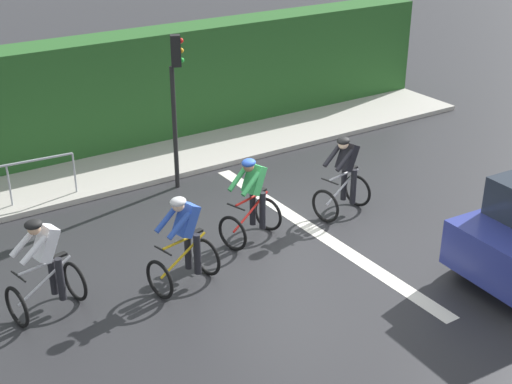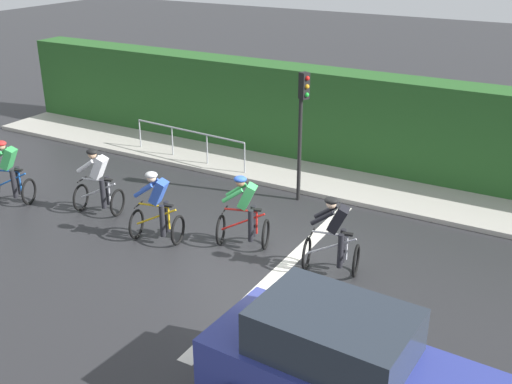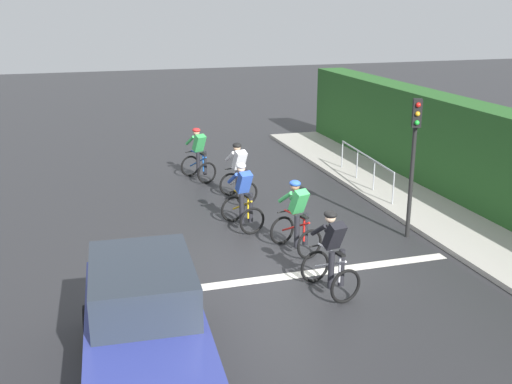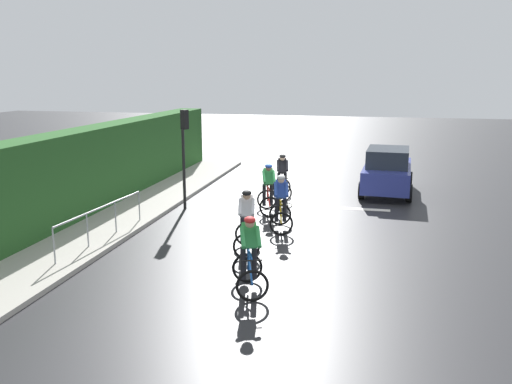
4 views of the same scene
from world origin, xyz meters
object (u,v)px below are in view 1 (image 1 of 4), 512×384
Objects in this scene: cyclist_second at (45,268)px; traffic_light_near_crossing at (176,89)px; cyclist_fourth at (252,201)px; cyclist_mid at (184,243)px; cyclist_trailing at (344,177)px.

traffic_light_near_crossing is at bearing -51.75° from cyclist_second.
cyclist_mid is at bearing 112.35° from cyclist_fourth.
cyclist_mid and cyclist_fourth have the same top height.
cyclist_mid is 0.50× the size of traffic_light_near_crossing.
cyclist_second is 1.00× the size of cyclist_mid.
cyclist_trailing is (0.17, -6.10, 0.00)m from cyclist_second.
traffic_light_near_crossing reaches higher than cyclist_trailing.
cyclist_trailing is at bearing -92.33° from cyclist_fourth.
cyclist_second is 6.10m from cyclist_trailing.
cyclist_second is at bearing 77.33° from cyclist_mid.
cyclist_fourth is (0.74, -1.80, 0.00)m from cyclist_mid.
cyclist_mid is at bearing 153.79° from traffic_light_near_crossing.
cyclist_mid is 4.25m from traffic_light_near_crossing.
cyclist_fourth is (0.25, -3.97, 0.00)m from cyclist_second.
cyclist_mid is at bearing 99.44° from cyclist_trailing.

